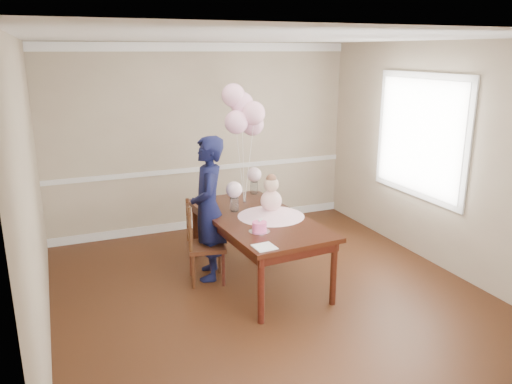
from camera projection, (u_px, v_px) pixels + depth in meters
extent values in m
cube|color=black|center=(274.00, 298.00, 5.40)|extent=(4.50, 5.00, 0.00)
cube|color=white|center=(277.00, 38.00, 4.66)|extent=(4.50, 5.00, 0.02)
cube|color=tan|center=(203.00, 138.00, 7.25)|extent=(4.50, 0.02, 2.70)
cube|color=tan|center=(460.00, 278.00, 2.81)|extent=(4.50, 0.02, 2.70)
cube|color=tan|center=(33.00, 203.00, 4.20)|extent=(0.02, 5.00, 2.70)
cube|color=tan|center=(449.00, 159.00, 5.86)|extent=(0.02, 5.00, 2.70)
cube|color=white|center=(205.00, 169.00, 7.37)|extent=(4.50, 0.02, 0.07)
cube|color=white|center=(201.00, 47.00, 6.89)|extent=(4.50, 0.02, 0.12)
cube|color=silver|center=(206.00, 222.00, 7.60)|extent=(4.50, 0.02, 0.12)
cube|color=silver|center=(420.00, 136.00, 6.24)|extent=(0.02, 1.66, 1.56)
cube|color=white|center=(419.00, 136.00, 6.24)|extent=(0.01, 1.50, 1.40)
cube|color=black|center=(257.00, 219.00, 5.70)|extent=(1.15, 2.08, 0.05)
cube|color=black|center=(257.00, 225.00, 5.72)|extent=(1.04, 1.98, 0.10)
cylinder|color=black|center=(261.00, 290.00, 4.82)|extent=(0.08, 0.08, 0.71)
cylinder|color=black|center=(334.00, 273.00, 5.19)|extent=(0.08, 0.08, 0.71)
cylinder|color=black|center=(196.00, 230.00, 6.42)|extent=(0.08, 0.08, 0.71)
cylinder|color=black|center=(254.00, 221.00, 6.79)|extent=(0.08, 0.08, 0.71)
cone|color=#FFBBD0|center=(271.00, 212.00, 5.70)|extent=(0.82, 0.82, 0.10)
sphere|color=#FFA1C5|center=(271.00, 201.00, 5.66)|extent=(0.24, 0.24, 0.24)
sphere|color=#D4B092|center=(271.00, 184.00, 5.61)|extent=(0.17, 0.17, 0.17)
sphere|color=brown|center=(271.00, 179.00, 5.59)|extent=(0.12, 0.12, 0.12)
cylinder|color=#B3B4B8|center=(259.00, 231.00, 5.21)|extent=(0.24, 0.24, 0.01)
cylinder|color=#FF509E|center=(259.00, 227.00, 5.20)|extent=(0.16, 0.16, 0.10)
sphere|color=silver|center=(259.00, 221.00, 5.18)|extent=(0.03, 0.03, 0.03)
sphere|color=white|center=(261.00, 220.00, 5.21)|extent=(0.03, 0.03, 0.03)
cylinder|color=white|center=(234.00, 205.00, 5.87)|extent=(0.11, 0.11, 0.16)
sphere|color=silver|center=(234.00, 190.00, 5.82)|extent=(0.19, 0.19, 0.19)
cylinder|color=silver|center=(254.00, 188.00, 6.57)|extent=(0.11, 0.11, 0.16)
sphere|color=silver|center=(254.00, 175.00, 6.52)|extent=(0.19, 0.19, 0.19)
cube|color=white|center=(264.00, 247.00, 4.80)|extent=(0.22, 0.22, 0.01)
cylinder|color=#BBBBBF|center=(245.00, 202.00, 6.21)|extent=(0.04, 0.04, 0.02)
sphere|color=#FFB4D6|center=(236.00, 122.00, 5.89)|extent=(0.28, 0.28, 0.28)
sphere|color=#FFB4CE|center=(253.00, 113.00, 5.91)|extent=(0.28, 0.28, 0.28)
sphere|color=#FFB4D7|center=(242.00, 104.00, 5.98)|extent=(0.28, 0.28, 0.28)
sphere|color=#FFB4D3|center=(233.00, 95.00, 5.92)|extent=(0.28, 0.28, 0.28)
sphere|color=#DC9CB6|center=(252.00, 124.00, 6.09)|extent=(0.28, 0.28, 0.28)
cylinder|color=white|center=(241.00, 169.00, 6.07)|extent=(0.09, 0.01, 0.84)
cylinder|color=white|center=(249.00, 165.00, 6.08)|extent=(0.11, 0.05, 0.94)
cylinder|color=white|center=(243.00, 160.00, 6.12)|extent=(0.02, 0.10, 1.05)
cylinder|color=silver|center=(239.00, 156.00, 6.09)|extent=(0.09, 0.10, 1.14)
cylinder|color=white|center=(248.00, 169.00, 6.17)|extent=(0.14, 0.08, 0.78)
cube|color=#3B1D10|center=(206.00, 246.00, 5.71)|extent=(0.49, 0.49, 0.05)
cylinder|color=#3A1D10|center=(193.00, 272.00, 5.57)|extent=(0.04, 0.04, 0.40)
cylinder|color=#35130E|center=(223.00, 269.00, 5.64)|extent=(0.04, 0.04, 0.40)
cylinder|color=#39180F|center=(191.00, 260.00, 5.89)|extent=(0.04, 0.04, 0.40)
cylinder|color=#371A0F|center=(220.00, 257.00, 5.96)|extent=(0.04, 0.04, 0.40)
cylinder|color=#3E2211|center=(190.00, 230.00, 5.43)|extent=(0.04, 0.04, 0.53)
cylinder|color=#3E1F10|center=(188.00, 220.00, 5.75)|extent=(0.04, 0.04, 0.53)
cube|color=#391D0F|center=(189.00, 235.00, 5.63)|extent=(0.10, 0.38, 0.05)
cube|color=#351A0E|center=(189.00, 222.00, 5.58)|extent=(0.10, 0.38, 0.05)
cube|color=#33190E|center=(188.00, 209.00, 5.54)|extent=(0.10, 0.38, 0.05)
imported|color=black|center=(208.00, 209.00, 5.71)|extent=(0.56, 0.70, 1.68)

